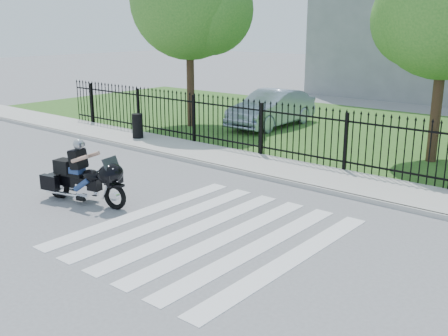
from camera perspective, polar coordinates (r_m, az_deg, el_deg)
The scene contains 11 objects.
ground at distance 11.05m, azimuth -1.62°, elevation -7.16°, with size 120.00×120.00×0.00m, color slate.
crosswalk at distance 11.05m, azimuth -1.62°, elevation -7.13°, with size 5.00×5.50×0.01m, color silver, non-canonical shape.
sidewalk at distance 14.93m, azimuth 11.15°, elevation -1.14°, with size 40.00×2.00×0.12m, color #ADAAA3.
curb at distance 14.10m, azimuth 9.18°, elevation -2.04°, with size 40.00×0.12×0.12m, color #ADAAA3.
grass_strip at distance 21.20m, azimuth 20.35°, elevation 2.93°, with size 40.00×12.00×0.02m, color #2E531C.
iron_fence at distance 15.59m, azimuth 13.09°, elevation 2.64°, with size 26.00×0.04×1.80m.
tree_left at distance 22.23m, azimuth -3.82°, elevation 17.78°, with size 4.80×4.80×7.58m.
tree_mid at distance 17.46m, azimuth 23.10°, elevation 15.63°, with size 4.20×4.20×6.78m.
motorcycle_rider at distance 13.16m, azimuth -15.14°, elevation -0.88°, with size 2.44×1.12×1.63m.
parked_car at distance 22.40m, azimuth 5.19°, elevation 6.48°, with size 1.62×4.65×1.53m, color #95A5BC.
litter_bin at distance 19.84m, azimuth -9.40°, elevation 4.55°, with size 0.40×0.40×0.90m, color black.
Camera 1 is at (6.76, -7.64, 4.24)m, focal length 42.00 mm.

